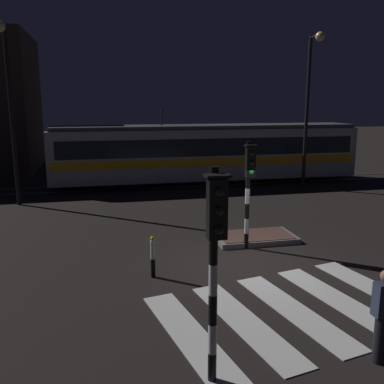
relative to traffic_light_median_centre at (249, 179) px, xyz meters
The scene contains 12 objects.
ground_plane 2.57m from the traffic_light_median_centre, 106.14° to the right, with size 120.00×120.00×0.00m, color black.
rail_near 10.29m from the traffic_light_median_centre, 92.11° to the left, with size 80.00×0.12×0.03m, color #59595E.
rail_far 11.70m from the traffic_light_median_centre, 91.85° to the left, with size 80.00×0.12×0.03m, color #59595E.
crosswalk_zebra 4.60m from the traffic_light_median_centre, 95.27° to the right, with size 6.29×4.78×0.02m.
traffic_island 2.31m from the traffic_light_median_centre, 55.38° to the left, with size 2.64×1.46×0.18m.
traffic_light_median_centre is the anchor object (origin of this frame).
traffic_light_kerb_mid_left 6.61m from the traffic_light_median_centre, 114.46° to the right, with size 0.36×0.42×3.54m.
street_lamp_trackside_right 10.61m from the traffic_light_median_centre, 53.13° to the left, with size 0.44×1.21×7.74m.
street_lamp_trackside_left 11.17m from the traffic_light_median_centre, 136.65° to the left, with size 0.44×1.21×7.57m.
tram 10.88m from the traffic_light_median_centre, 82.04° to the left, with size 16.94×2.58×4.15m.
pedestrian_waiting_at_kerb 6.21m from the traffic_light_median_centre, 87.59° to the right, with size 0.36×0.24×1.71m.
bollard_island_edge 3.85m from the traffic_light_median_centre, 153.86° to the right, with size 0.12×0.12×1.11m.
Camera 1 is at (-4.02, -10.58, 4.46)m, focal length 39.74 mm.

